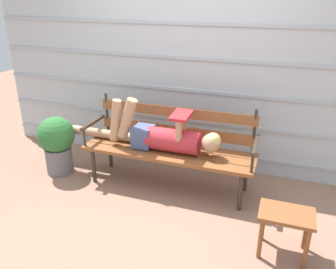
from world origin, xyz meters
The scene contains 6 objects.
ground_plane centered at (0.00, 0.00, 0.00)m, with size 12.00×12.00×0.00m, color #936B56.
house_siding centered at (0.00, 0.83, 1.10)m, with size 4.94×0.08×2.20m.
park_bench centered at (0.00, 0.25, 0.48)m, with size 1.82×0.51×0.90m.
reclining_person centered at (-0.09, 0.18, 0.58)m, with size 1.75×0.26×0.55m.
footstool centered at (1.22, -0.49, 0.31)m, with size 0.42×0.30×0.39m.
potted_plant centered at (-1.30, 0.05, 0.38)m, with size 0.41×0.41×0.68m.
Camera 1 is at (1.10, -2.90, 1.98)m, focal length 36.89 mm.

